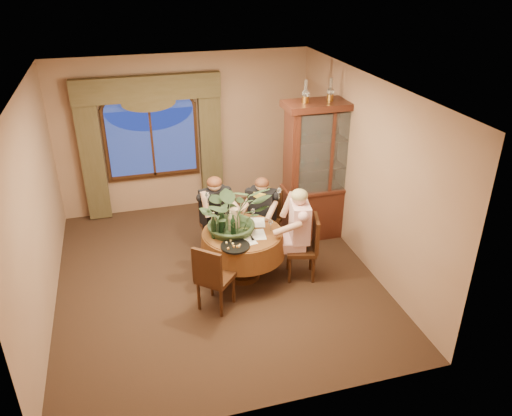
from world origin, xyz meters
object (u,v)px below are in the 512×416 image
object	(u,v)px
person_back	(215,216)
person_scarf	(262,215)
china_cabinet	(325,171)
wine_bottle_5	(221,224)
wine_bottle_2	(214,227)
olive_bowl	(245,231)
person_pink	(299,233)
wine_bottle_0	(214,223)
stoneware_vase	(234,219)
chair_back_right	(265,221)
wine_bottle_3	(233,226)
chair_back	(218,225)
chair_right	(301,248)
centerpiece_plant	(233,189)
oil_lamp_center	(331,90)
dining_table	(243,254)
oil_lamp_right	(355,88)
wine_bottle_4	(222,219)
chair_front_left	(216,276)
wine_bottle_1	(230,223)
oil_lamp_left	(306,91)

from	to	relation	value
person_back	person_scarf	xyz separation A→B (m)	(0.72, -0.10, -0.03)
china_cabinet	wine_bottle_5	xyz separation A→B (m)	(-1.90, -0.87, -0.23)
wine_bottle_2	olive_bowl	bearing A→B (deg)	5.68
person_pink	wine_bottle_2	bearing A→B (deg)	96.09
wine_bottle_0	stoneware_vase	bearing A→B (deg)	11.05
chair_back_right	wine_bottle_3	size ratio (longest dim) A/B	2.91
chair_back_right	stoneware_vase	bearing A→B (deg)	80.00
person_scarf	wine_bottle_5	size ratio (longest dim) A/B	3.87
chair_back	wine_bottle_0	world-z (taller)	wine_bottle_0
chair_right	centerpiece_plant	distance (m)	1.33
chair_back_right	wine_bottle_0	bearing A→B (deg)	71.97
wine_bottle_2	oil_lamp_center	bearing A→B (deg)	24.92
dining_table	oil_lamp_right	bearing A→B (deg)	23.86
person_back	wine_bottle_0	xyz separation A→B (m)	(-0.14, -0.65, 0.25)
person_back	wine_bottle_4	size ratio (longest dim) A/B	4.04
chair_back	wine_bottle_5	bearing A→B (deg)	68.32
chair_front_left	wine_bottle_1	world-z (taller)	wine_bottle_1
oil_lamp_right	chair_front_left	bearing A→B (deg)	-149.83
wine_bottle_3	dining_table	bearing A→B (deg)	29.87
oil_lamp_center	dining_table	bearing A→B (deg)	-151.11
oil_lamp_right	centerpiece_plant	xyz separation A→B (m)	(-2.10, -0.80, -1.06)
oil_lamp_center	wine_bottle_2	bearing A→B (deg)	-155.08
person_back	wine_bottle_0	world-z (taller)	person_back
oil_lamp_left	chair_back	size ratio (longest dim) A/B	0.35
oil_lamp_center	wine_bottle_5	xyz separation A→B (m)	(-1.90, -0.87, -1.54)
person_pink	wine_bottle_3	world-z (taller)	person_pink
chair_right	chair_back_right	distance (m)	0.96
chair_back_right	person_back	distance (m)	0.82
wine_bottle_3	wine_bottle_5	xyz separation A→B (m)	(-0.15, 0.10, 0.00)
dining_table	person_pink	world-z (taller)	person_pink
stoneware_vase	chair_front_left	bearing A→B (deg)	-121.17
centerpiece_plant	wine_bottle_0	bearing A→B (deg)	-176.52
wine_bottle_2	wine_bottle_0	bearing A→B (deg)	76.77
person_scarf	wine_bottle_3	bearing A→B (deg)	85.89
person_scarf	chair_right	bearing A→B (deg)	149.41
wine_bottle_1	wine_bottle_3	world-z (taller)	same
dining_table	wine_bottle_2	world-z (taller)	wine_bottle_2
wine_bottle_1	stoneware_vase	bearing A→B (deg)	54.66
person_back	wine_bottle_5	bearing A→B (deg)	66.80
stoneware_vase	wine_bottle_0	world-z (taller)	wine_bottle_0
stoneware_vase	person_back	bearing A→B (deg)	105.52
dining_table	oil_lamp_center	size ratio (longest dim) A/B	3.61
chair_back	olive_bowl	bearing A→B (deg)	91.84
oil_lamp_center	wine_bottle_5	distance (m)	2.60
chair_back	olive_bowl	world-z (taller)	chair_back
oil_lamp_left	wine_bottle_1	size ratio (longest dim) A/B	1.03
wine_bottle_5	oil_lamp_left	bearing A→B (deg)	30.14
centerpiece_plant	oil_lamp_right	bearing A→B (deg)	20.81
olive_bowl	oil_lamp_center	bearing A→B (deg)	29.64
oil_lamp_right	stoneware_vase	size ratio (longest dim) A/B	1.09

